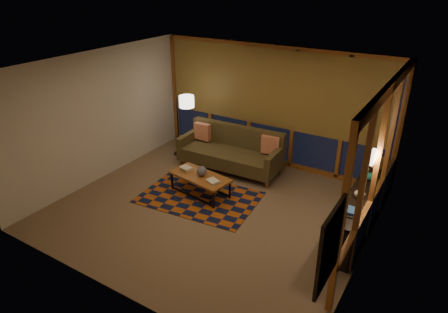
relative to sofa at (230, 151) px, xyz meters
The scene contains 21 objects.
floor 1.75m from the sofa, 70.68° to the right, with size 5.50×5.00×0.01m, color #7A654C.
ceiling 2.80m from the sofa, 70.68° to the right, with size 5.50×5.00×0.01m, color white.
walls 1.91m from the sofa, 70.68° to the right, with size 5.51×5.01×2.70m.
window_wall_back 1.34m from the sofa, 56.15° to the left, with size 5.30×0.16×2.60m, color brown, non-canonical shape.
window_wall_right 3.50m from the sofa, 17.09° to the right, with size 0.16×3.70×2.60m, color brown, non-canonical shape.
wall_art 4.85m from the sofa, 46.51° to the right, with size 0.06×0.74×0.94m, color red, non-canonical shape.
wall_sconce 3.55m from the sofa, 19.82° to the right, with size 0.12×0.18×0.22m, color beige, non-canonical shape.
sofa is the anchor object (origin of this frame).
pillow_left 0.87m from the sofa, behind, with size 0.39×0.13×0.39m, color red, non-canonical shape.
pillow_right 0.91m from the sofa, 17.35° to the left, with size 0.39×0.13×0.39m, color red, non-canonical shape.
area_rug 1.47m from the sofa, 85.25° to the right, with size 2.26×1.51×0.01m, color #9D4714.
coffee_table 1.27m from the sofa, 87.72° to the right, with size 1.25×0.57×0.42m, color brown, non-canonical shape.
book_stack_a 1.23m from the sofa, 105.38° to the right, with size 0.27×0.21×0.08m, color beige, non-canonical shape.
book_stack_b 1.40m from the sofa, 72.71° to the right, with size 0.23×0.18×0.05m, color beige, non-canonical shape.
ceramic_pot 1.23m from the sofa, 86.38° to the right, with size 0.20×0.20×0.20m, color black.
floor_lamp 1.53m from the sofa, behind, with size 0.52×0.34×1.55m, color black, non-canonical shape.
bookshelf 3.11m from the sofa, 11.06° to the right, with size 0.40×2.87×0.72m, color black, non-canonical shape.
basket 3.07m from the sofa, ahead, with size 0.25×0.25×0.19m, color olive.
teal_bowl 3.08m from the sofa, ahead, with size 0.14×0.14×0.14m, color #197865.
vase 3.22m from the sofa, 17.93° to the right, with size 0.18×0.18×0.19m, color tan.
shelf_book_stack 3.42m from the sofa, 26.56° to the right, with size 0.18×0.25×0.07m, color beige, non-canonical shape.
Camera 1 is at (3.55, -5.35, 4.11)m, focal length 32.00 mm.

